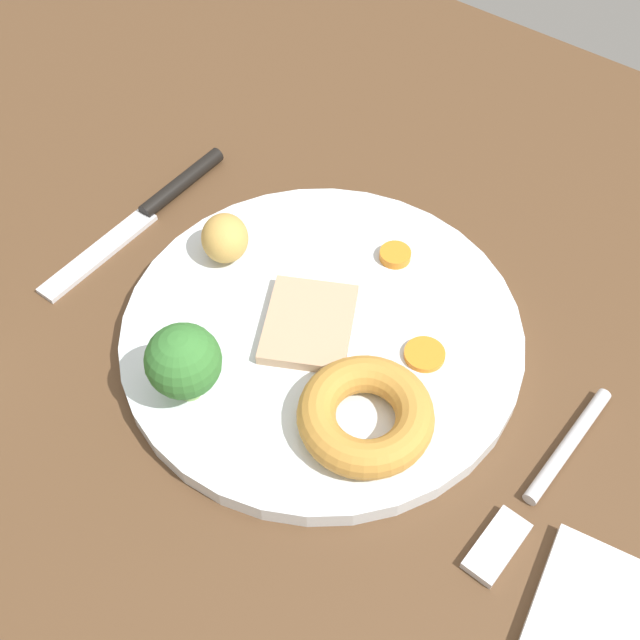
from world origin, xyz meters
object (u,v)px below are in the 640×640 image
(roast_potato_left, at_px, (225,238))
(broccoli_floret, at_px, (183,362))
(meat_slice_main, at_px, (309,324))
(knife, at_px, (153,207))
(yorkshire_pudding, at_px, (366,415))
(fork, at_px, (540,484))
(dinner_plate, at_px, (320,335))
(carrot_coin_back, at_px, (395,255))
(carrot_coin_front, at_px, (425,354))

(roast_potato_left, height_order, broccoli_floret, broccoli_floret)
(meat_slice_main, distance_m, knife, 0.17)
(yorkshire_pudding, height_order, fork, yorkshire_pudding)
(broccoli_floret, bearing_deg, dinner_plate, -111.65)
(dinner_plate, distance_m, yorkshire_pudding, 0.08)
(carrot_coin_back, bearing_deg, roast_potato_left, 35.60)
(carrot_coin_front, xyz_separation_m, broccoli_floret, (0.10, 0.11, 0.03))
(meat_slice_main, height_order, knife, meat_slice_main)
(carrot_coin_back, bearing_deg, dinner_plate, 87.48)
(yorkshire_pudding, relative_size, carrot_coin_back, 3.69)
(yorkshire_pudding, relative_size, roast_potato_left, 2.21)
(roast_potato_left, relative_size, knife, 0.20)
(meat_slice_main, height_order, roast_potato_left, roast_potato_left)
(dinner_plate, bearing_deg, carrot_coin_front, -160.46)
(yorkshire_pudding, relative_size, fork, 0.54)
(broccoli_floret, bearing_deg, knife, -37.16)
(fork, bearing_deg, dinner_plate, -90.04)
(meat_slice_main, height_order, broccoli_floret, broccoli_floret)
(carrot_coin_front, bearing_deg, meat_slice_main, 20.09)
(yorkshire_pudding, bearing_deg, knife, -14.24)
(dinner_plate, relative_size, carrot_coin_back, 11.97)
(dinner_plate, height_order, carrot_coin_back, carrot_coin_back)
(carrot_coin_back, relative_size, fork, 0.15)
(dinner_plate, relative_size, meat_slice_main, 3.84)
(roast_potato_left, bearing_deg, yorkshire_pudding, 161.20)
(meat_slice_main, bearing_deg, dinner_plate, -154.65)
(meat_slice_main, bearing_deg, roast_potato_left, -10.54)
(meat_slice_main, bearing_deg, knife, -7.87)
(dinner_plate, bearing_deg, meat_slice_main, 25.35)
(meat_slice_main, relative_size, yorkshire_pudding, 0.85)
(carrot_coin_front, relative_size, knife, 0.14)
(meat_slice_main, xyz_separation_m, yorkshire_pudding, (-0.07, 0.04, 0.01))
(carrot_coin_front, distance_m, carrot_coin_back, 0.09)
(meat_slice_main, relative_size, carrot_coin_front, 2.62)
(broccoli_floret, relative_size, knife, 0.30)
(meat_slice_main, bearing_deg, yorkshire_pudding, 152.29)
(yorkshire_pudding, height_order, broccoli_floret, broccoli_floret)
(meat_slice_main, distance_m, fork, 0.18)
(meat_slice_main, height_order, yorkshire_pudding, yorkshire_pudding)
(yorkshire_pudding, distance_m, broccoli_floret, 0.11)
(dinner_plate, xyz_separation_m, knife, (0.18, -0.02, -0.00))
(meat_slice_main, relative_size, carrot_coin_back, 3.12)
(dinner_plate, distance_m, fork, 0.17)
(dinner_plate, height_order, fork, dinner_plate)
(dinner_plate, bearing_deg, fork, 178.03)
(yorkshire_pudding, height_order, knife, yorkshire_pudding)
(meat_slice_main, distance_m, roast_potato_left, 0.09)
(carrot_coin_front, bearing_deg, roast_potato_left, 3.80)
(carrot_coin_back, bearing_deg, yorkshire_pudding, 116.64)
(carrot_coin_front, bearing_deg, yorkshire_pudding, 89.32)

